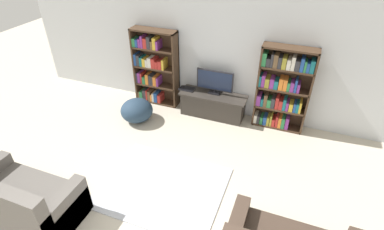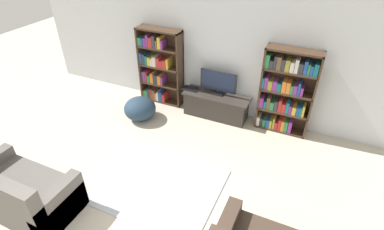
{
  "view_description": "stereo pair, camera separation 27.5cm",
  "coord_description": "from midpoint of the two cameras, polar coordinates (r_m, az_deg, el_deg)",
  "views": [
    {
      "loc": [
        1.59,
        -1.3,
        3.64
      ],
      "look_at": [
        0.02,
        2.8,
        0.7
      ],
      "focal_mm": 28.0,
      "sensor_mm": 36.0,
      "label": 1
    },
    {
      "loc": [
        1.85,
        -1.19,
        3.64
      ],
      "look_at": [
        0.02,
        2.8,
        0.7
      ],
      "focal_mm": 28.0,
      "sensor_mm": 36.0,
      "label": 2
    }
  ],
  "objects": [
    {
      "name": "area_rug",
      "position": [
        4.98,
        -4.7,
        -13.24
      ],
      "size": [
        1.91,
        1.58,
        0.02
      ],
      "color": "#B2B7C1",
      "rests_on": "ground_plane"
    },
    {
      "name": "wall_back",
      "position": [
        6.2,
        6.79,
        11.4
      ],
      "size": [
        8.8,
        0.06,
        2.6
      ],
      "color": "silver",
      "rests_on": "ground_plane"
    },
    {
      "name": "beanbag_ottoman",
      "position": [
        6.39,
        -8.68,
        1.2
      ],
      "size": [
        0.67,
        0.67,
        0.47
      ],
      "primitive_type": "ellipsoid",
      "color": "#23384C",
      "rests_on": "ground_plane"
    },
    {
      "name": "bookshelf_left",
      "position": [
        6.75,
        -5.2,
        9.08
      ],
      "size": [
        1.0,
        0.3,
        1.7
      ],
      "color": "#422D1E",
      "rests_on": "ground_plane"
    },
    {
      "name": "tv_stand",
      "position": [
        6.41,
        5.81,
        1.78
      ],
      "size": [
        1.41,
        0.47,
        0.51
      ],
      "color": "#332D28",
      "rests_on": "ground_plane"
    },
    {
      "name": "couch_left_sectional",
      "position": [
        5.01,
        -28.42,
        -13.0
      ],
      "size": [
        1.56,
        0.84,
        0.93
      ],
      "color": "#56514C",
      "rests_on": "ground_plane"
    },
    {
      "name": "television",
      "position": [
        6.2,
        6.29,
        6.21
      ],
      "size": [
        0.78,
        0.16,
        0.52
      ],
      "color": "black",
      "rests_on": "tv_stand"
    },
    {
      "name": "laptop",
      "position": [
        6.47,
        0.96,
        5.03
      ],
      "size": [
        0.33,
        0.2,
        0.03
      ],
      "color": "#28282D",
      "rests_on": "tv_stand"
    },
    {
      "name": "bookshelf_right",
      "position": [
        6.0,
        18.62,
        4.15
      ],
      "size": [
        1.0,
        0.3,
        1.7
      ],
      "color": "#422D1E",
      "rests_on": "ground_plane"
    }
  ]
}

